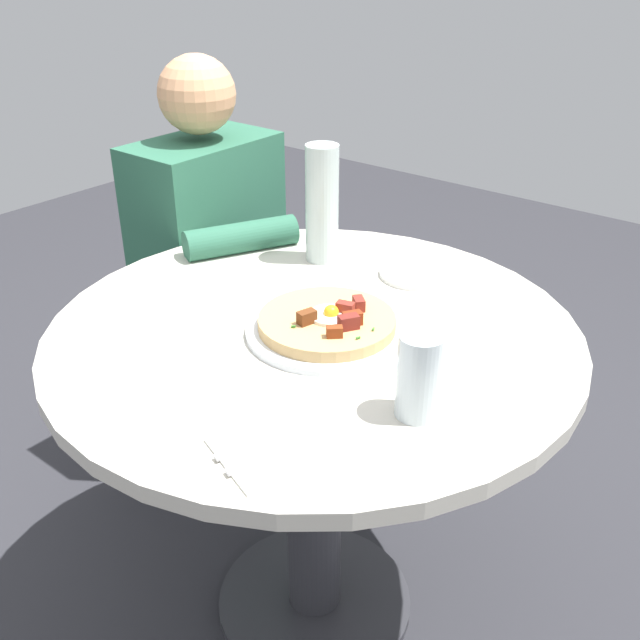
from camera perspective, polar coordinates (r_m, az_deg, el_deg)
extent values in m
plane|color=#2D2D33|center=(1.83, -0.42, -21.28)|extent=(6.00, 6.00, 0.00)
cylinder|color=beige|center=(1.36, -0.53, -1.03)|extent=(0.99, 0.99, 0.03)
cylinder|color=#333338|center=(1.57, -0.47, -12.87)|extent=(0.12, 0.12, 0.71)
cylinder|color=#333338|center=(1.82, -0.43, -21.03)|extent=(0.44, 0.44, 0.02)
cube|color=#2D2D33|center=(2.17, -7.91, -4.58)|extent=(0.32, 0.28, 0.45)
cube|color=#2D664C|center=(1.95, -8.81, 6.94)|extent=(0.38, 0.22, 0.48)
sphere|color=tan|center=(1.86, -9.64, 17.03)|extent=(0.19, 0.19, 0.19)
cylinder|color=#2D664C|center=(1.67, -6.20, 6.43)|extent=(0.26, 0.18, 0.07)
cylinder|color=white|center=(1.32, 0.55, -0.81)|extent=(0.30, 0.30, 0.01)
cylinder|color=tan|center=(1.32, 0.55, -0.16)|extent=(0.25, 0.25, 0.02)
cylinder|color=white|center=(1.31, 0.97, 0.43)|extent=(0.08, 0.08, 0.01)
sphere|color=yellow|center=(1.31, 0.97, 0.66)|extent=(0.03, 0.03, 0.03)
cube|color=maroon|center=(1.27, 2.26, -0.17)|extent=(0.04, 0.04, 0.03)
cube|color=brown|center=(1.28, -1.04, 0.22)|extent=(0.04, 0.03, 0.02)
cube|color=maroon|center=(1.33, 3.06, 1.29)|extent=(0.03, 0.04, 0.02)
cube|color=maroon|center=(1.32, 1.99, 0.93)|extent=(0.03, 0.04, 0.02)
cube|color=maroon|center=(1.28, 2.64, 0.17)|extent=(0.04, 0.03, 0.02)
cube|color=maroon|center=(1.24, 1.14, -0.93)|extent=(0.03, 0.03, 0.02)
cube|color=#387F2D|center=(1.24, 3.00, -1.39)|extent=(0.01, 0.01, 0.00)
cube|color=#387F2D|center=(1.27, -2.10, -0.51)|extent=(0.01, 0.01, 0.00)
cube|color=#387F2D|center=(1.27, 4.20, -0.71)|extent=(0.01, 0.01, 0.00)
cube|color=#387F2D|center=(1.30, -0.06, 0.16)|extent=(0.01, 0.00, 0.00)
cube|color=#387F2D|center=(1.33, -0.74, 0.83)|extent=(0.01, 0.00, 0.00)
cylinder|color=white|center=(1.56, 7.52, 3.61)|extent=(0.15, 0.15, 0.01)
cube|color=white|center=(1.05, -3.26, -9.85)|extent=(0.21, 0.19, 0.00)
cube|color=silver|center=(1.06, -3.74, -9.14)|extent=(0.17, 0.07, 0.00)
cube|color=silver|center=(1.04, -2.78, -10.18)|extent=(0.17, 0.07, 0.00)
cylinder|color=silver|center=(1.09, 7.77, -4.34)|extent=(0.07, 0.07, 0.14)
cylinder|color=silver|center=(1.58, 0.16, 9.08)|extent=(0.07, 0.07, 0.26)
cylinder|color=white|center=(1.25, 8.29, -1.97)|extent=(0.03, 0.03, 0.06)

